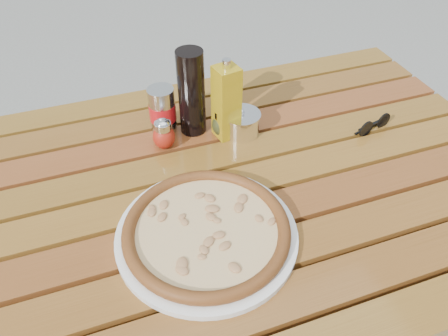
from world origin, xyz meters
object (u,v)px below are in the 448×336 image
object	(u,v)px
sunglasses	(374,125)
olive_oil_cruet	(226,102)
pizza	(207,230)
soda_can	(162,110)
table	(227,206)
pepper_shaker	(164,134)
parmesan_tin	(241,123)
dark_bottle	(191,93)
plate	(207,235)
oregano_shaker	(223,122)

from	to	relation	value
sunglasses	olive_oil_cruet	bearing A→B (deg)	149.33
pizza	soda_can	xyz separation A→B (m)	(0.01, 0.38, 0.04)
table	sunglasses	size ratio (longest dim) A/B	12.75
pizza	olive_oil_cruet	distance (m)	0.34
pepper_shaker	olive_oil_cruet	xyz separation A→B (m)	(0.16, -0.00, 0.06)
pizza	olive_oil_cruet	world-z (taller)	olive_oil_cruet
pepper_shaker	parmesan_tin	world-z (taller)	pepper_shaker
pizza	parmesan_tin	xyz separation A→B (m)	(0.19, 0.29, 0.01)
table	pizza	world-z (taller)	pizza
pizza	pepper_shaker	xyz separation A→B (m)	(-0.01, 0.31, 0.02)
pepper_shaker	dark_bottle	world-z (taller)	dark_bottle
plate	pepper_shaker	size ratio (longest dim) A/B	4.39
dark_bottle	pizza	bearing A→B (deg)	-102.46
soda_can	parmesan_tin	world-z (taller)	soda_can
table	pizza	distance (m)	0.19
dark_bottle	parmesan_tin	size ratio (longest dim) A/B	2.18
parmesan_tin	oregano_shaker	bearing A→B (deg)	168.18
pepper_shaker	sunglasses	xyz separation A→B (m)	(0.52, -0.11, -0.02)
dark_bottle	soda_can	xyz separation A→B (m)	(-0.07, 0.03, -0.05)
pepper_shaker	oregano_shaker	bearing A→B (deg)	-0.66
plate	pizza	bearing A→B (deg)	0.00
olive_oil_cruet	sunglasses	world-z (taller)	olive_oil_cruet
table	soda_can	distance (m)	0.29
plate	parmesan_tin	size ratio (longest dim) A/B	3.57
dark_bottle	parmesan_tin	distance (m)	0.15
pepper_shaker	olive_oil_cruet	world-z (taller)	olive_oil_cruet
soda_can	oregano_shaker	bearing A→B (deg)	-27.96
soda_can	sunglasses	distance (m)	0.54
table	sunglasses	distance (m)	0.44
sunglasses	soda_can	bearing A→B (deg)	146.29
pizza	olive_oil_cruet	size ratio (longest dim) A/B	1.64
soda_can	sunglasses	bearing A→B (deg)	-20.03
plate	olive_oil_cruet	bearing A→B (deg)	63.54
sunglasses	plate	bearing A→B (deg)	-173.29
soda_can	parmesan_tin	xyz separation A→B (m)	(0.18, -0.08, -0.03)
plate	dark_bottle	bearing A→B (deg)	77.54
pepper_shaker	parmesan_tin	size ratio (longest dim) A/B	0.81
pizza	parmesan_tin	bearing A→B (deg)	57.39
pizza	pepper_shaker	distance (m)	0.31
olive_oil_cruet	parmesan_tin	bearing A→B (deg)	-11.28
olive_oil_cruet	dark_bottle	bearing A→B (deg)	146.69
table	olive_oil_cruet	size ratio (longest dim) A/B	6.67
plate	soda_can	size ratio (longest dim) A/B	3.00
pepper_shaker	olive_oil_cruet	distance (m)	0.17
table	dark_bottle	bearing A→B (deg)	93.34
oregano_shaker	parmesan_tin	size ratio (longest dim) A/B	0.81
plate	dark_bottle	distance (m)	0.37
table	pepper_shaker	bearing A→B (deg)	119.63
dark_bottle	sunglasses	size ratio (longest dim) A/B	2.00
oregano_shaker	soda_can	bearing A→B (deg)	152.04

